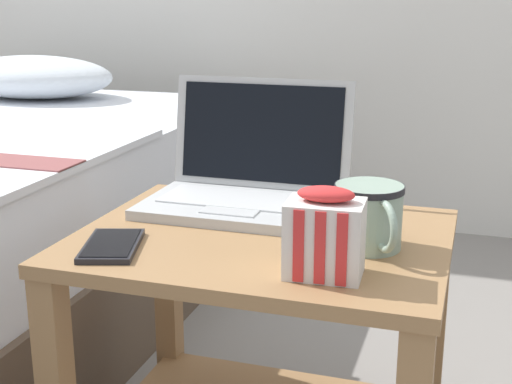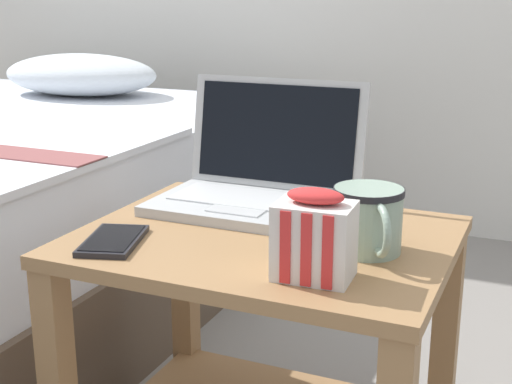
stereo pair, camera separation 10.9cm
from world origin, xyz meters
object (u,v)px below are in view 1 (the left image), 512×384
at_px(snack_bag, 325,235).
at_px(cell_phone, 112,245).
at_px(laptop, 248,182).
at_px(mug_front_left, 369,213).

distance_m(snack_bag, cell_phone, 0.33).
xyz_separation_m(laptop, cell_phone, (-0.13, -0.28, -0.04)).
bearing_deg(mug_front_left, snack_bag, -107.67).
bearing_deg(cell_phone, laptop, 65.16).
height_order(snack_bag, cell_phone, snack_bag).
distance_m(mug_front_left, snack_bag, 0.13).
bearing_deg(snack_bag, mug_front_left, 72.33).
distance_m(laptop, cell_phone, 0.31).
bearing_deg(snack_bag, cell_phone, 179.05).
bearing_deg(cell_phone, snack_bag, -0.95).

